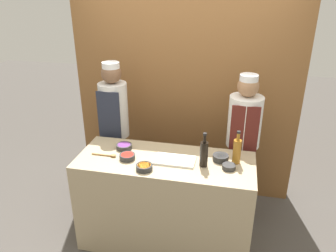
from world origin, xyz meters
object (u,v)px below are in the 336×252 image
object	(u,v)px
sauce_bowl_yellow	(221,157)
chef_right	(242,145)
sauce_bowl_orange	(144,167)
wooden_spoon	(107,155)
sauce_bowl_white	(229,167)
chef_left	(115,129)
sauce_bowl_red	(127,156)
cutting_board	(175,160)
sauce_bowl_purple	(124,146)
bottle_amber	(237,151)
bottle_soy	(204,153)

from	to	relation	value
sauce_bowl_yellow	chef_right	bearing A→B (deg)	67.15
sauce_bowl_orange	chef_right	world-z (taller)	chef_right
sauce_bowl_orange	wooden_spoon	world-z (taller)	sauce_bowl_orange
sauce_bowl_white	wooden_spoon	bearing A→B (deg)	-179.35
chef_left	wooden_spoon	bearing A→B (deg)	-75.83
sauce_bowl_yellow	chef_left	world-z (taller)	chef_left
sauce_bowl_red	cutting_board	size ratio (longest dim) A/B	0.39
sauce_bowl_white	chef_left	distance (m)	1.41
sauce_bowl_purple	bottle_amber	xyz separation A→B (m)	(1.08, -0.04, 0.10)
chef_left	chef_right	size ratio (longest dim) A/B	1.03
sauce_bowl_purple	cutting_board	xyz separation A→B (m)	(0.53, -0.13, -0.02)
sauce_bowl_orange	cutting_board	distance (m)	0.31
sauce_bowl_white	chef_right	xyz separation A→B (m)	(0.11, 0.60, -0.07)
sauce_bowl_yellow	sauce_bowl_orange	distance (m)	0.71
chef_left	cutting_board	bearing A→B (deg)	-35.64
sauce_bowl_purple	cutting_board	world-z (taller)	sauce_bowl_purple
sauce_bowl_yellow	wooden_spoon	size ratio (longest dim) A/B	0.59
sauce_bowl_purple	sauce_bowl_yellow	distance (m)	0.94
bottle_amber	bottle_soy	world-z (taller)	bottle_soy
sauce_bowl_orange	cutting_board	xyz separation A→B (m)	(0.23, 0.20, -0.02)
sauce_bowl_red	cutting_board	xyz separation A→B (m)	(0.43, 0.05, -0.02)
bottle_soy	chef_right	xyz separation A→B (m)	(0.34, 0.59, -0.17)
bottle_soy	chef_right	bearing A→B (deg)	60.26
sauce_bowl_red	sauce_bowl_purple	bearing A→B (deg)	117.36
sauce_bowl_red	chef_left	bearing A→B (deg)	119.80
sauce_bowl_white	chef_left	bearing A→B (deg)	154.98
bottle_amber	wooden_spoon	distance (m)	1.19
wooden_spoon	chef_right	distance (m)	1.38
sauce_bowl_yellow	sauce_bowl_white	size ratio (longest dim) A/B	1.23
sauce_bowl_red	sauce_bowl_yellow	distance (m)	0.86
wooden_spoon	sauce_bowl_purple	bearing A→B (deg)	59.44
chef_left	sauce_bowl_purple	bearing A→B (deg)	-59.17
sauce_bowl_purple	sauce_bowl_white	distance (m)	1.03
sauce_bowl_white	wooden_spoon	size ratio (longest dim) A/B	0.48
sauce_bowl_red	bottle_soy	xyz separation A→B (m)	(0.70, 0.03, 0.10)
sauce_bowl_yellow	sauce_bowl_red	bearing A→B (deg)	-169.41
sauce_bowl_red	sauce_bowl_purple	size ratio (longest dim) A/B	0.95
sauce_bowl_purple	chef_left	size ratio (longest dim) A/B	0.09
chef_right	sauce_bowl_red	bearing A→B (deg)	-149.12
sauce_bowl_white	chef_left	world-z (taller)	chef_left
sauce_bowl_yellow	sauce_bowl_orange	size ratio (longest dim) A/B	1.00
sauce_bowl_purple	sauce_bowl_yellow	bearing A→B (deg)	-1.86
cutting_board	chef_right	world-z (taller)	chef_right
chef_left	chef_right	distance (m)	1.39
sauce_bowl_orange	bottle_amber	size ratio (longest dim) A/B	0.46
chef_left	bottle_amber	bearing A→B (deg)	-19.45
sauce_bowl_yellow	sauce_bowl_orange	bearing A→B (deg)	-154.53
sauce_bowl_orange	bottle_soy	xyz separation A→B (m)	(0.49, 0.18, 0.10)
chef_left	chef_right	bearing A→B (deg)	0.01
sauce_bowl_yellow	bottle_soy	size ratio (longest dim) A/B	0.45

